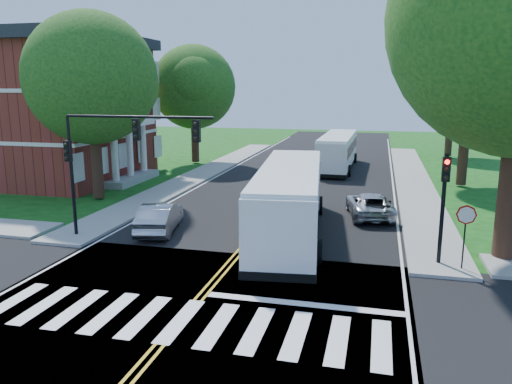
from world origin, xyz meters
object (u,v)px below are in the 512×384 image
(signal_ne, at_px, (444,194))
(bus_follow, at_px, (338,151))
(signal_nw, at_px, (115,147))
(suv, at_px, (369,205))
(dark_sedan, at_px, (376,206))
(hatchback, at_px, (159,217))
(bus_lead, at_px, (290,199))

(signal_ne, distance_m, bus_follow, 24.20)
(signal_nw, relative_size, suv, 1.50)
(bus_follow, bearing_deg, dark_sedan, 103.11)
(suv, height_order, dark_sedan, suv)
(hatchback, relative_size, suv, 0.93)
(signal_ne, relative_size, hatchback, 0.99)
(bus_lead, xyz_separation_m, hatchback, (-6.31, -0.98, -1.03))
(bus_follow, relative_size, suv, 2.43)
(signal_ne, bearing_deg, hatchback, 172.09)
(bus_lead, height_order, bus_follow, bus_lead)
(bus_lead, relative_size, bus_follow, 1.13)
(suv, bearing_deg, bus_lead, 40.94)
(signal_ne, bearing_deg, suv, 111.61)
(bus_follow, bearing_deg, hatchback, 73.13)
(dark_sedan, bearing_deg, signal_ne, 108.54)
(signal_ne, relative_size, bus_follow, 0.38)
(suv, bearing_deg, bus_follow, -89.14)
(signal_ne, distance_m, bus_lead, 7.22)
(dark_sedan, bearing_deg, bus_lead, 49.60)
(bus_lead, distance_m, hatchback, 6.46)
(bus_lead, relative_size, dark_sedan, 3.34)
(signal_ne, xyz_separation_m, bus_lead, (-6.56, 2.76, -1.19))
(signal_ne, relative_size, bus_lead, 0.33)
(signal_ne, distance_m, dark_sedan, 8.27)
(bus_lead, relative_size, hatchback, 2.95)
(signal_nw, xyz_separation_m, bus_lead, (7.50, 2.77, -2.60))
(signal_nw, distance_m, bus_follow, 24.92)
(signal_nw, distance_m, suv, 13.85)
(bus_lead, height_order, suv, bus_lead)
(signal_ne, distance_m, suv, 8.17)
(suv, bearing_deg, hatchback, 18.85)
(hatchback, bearing_deg, signal_ne, 159.95)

